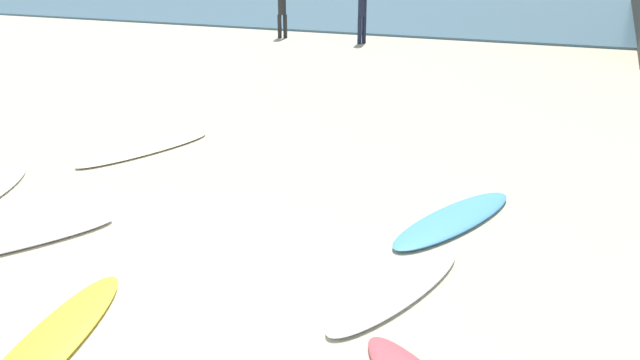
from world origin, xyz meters
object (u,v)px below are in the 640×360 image
surfboard_2 (145,149)px  beachgoer_mid (362,11)px  surfboard_0 (48,345)px  surfboard_3 (454,219)px  surfboard_1 (397,288)px  beachgoer_near (282,11)px

surfboard_2 → beachgoer_mid: size_ratio=1.34×
surfboard_0 → surfboard_3: 4.77m
surfboard_1 → surfboard_2: 5.79m
surfboard_2 → surfboard_3: 5.36m
surfboard_0 → surfboard_2: 5.46m
surfboard_0 → surfboard_2: bearing=-74.6°
surfboard_2 → surfboard_3: size_ratio=1.05×
surfboard_0 → surfboard_3: size_ratio=1.02×
surfboard_1 → beachgoer_near: bearing=-43.3°
surfboard_0 → surfboard_1: size_ratio=1.11×
surfboard_3 → beachgoer_near: (-8.62, 13.41, 0.90)m
surfboard_1 → beachgoer_near: size_ratio=1.28×
surfboard_0 → beachgoer_near: (-5.88, 17.32, 0.90)m
surfboard_0 → surfboard_1: bearing=-153.5°
surfboard_0 → surfboard_3: bearing=-137.3°
beachgoer_near → surfboard_3: bearing=88.9°
surfboard_1 → surfboard_2: surfboard_1 is taller
surfboard_2 → surfboard_1: bearing=-9.2°
surfboard_0 → beachgoer_mid: beachgoer_mid is taller
surfboard_2 → surfboard_0: bearing=-42.5°
surfboard_3 → surfboard_0: bearing=-102.7°
surfboard_1 → beachgoer_mid: size_ratio=1.16×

